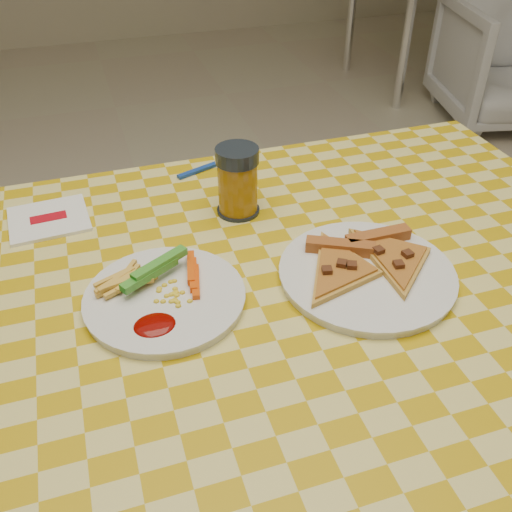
# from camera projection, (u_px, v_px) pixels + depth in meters

# --- Properties ---
(table) EXTENTS (1.28, 0.88, 0.76)m
(table) POSITION_uv_depth(u_px,v_px,m) (253.00, 328.00, 0.89)
(table) COLOR silver
(table) RESTS_ON ground
(plate_left) EXTENTS (0.25, 0.25, 0.01)m
(plate_left) POSITION_uv_depth(u_px,v_px,m) (165.00, 299.00, 0.82)
(plate_left) COLOR white
(plate_left) RESTS_ON table
(plate_right) EXTENTS (0.33, 0.33, 0.01)m
(plate_right) POSITION_uv_depth(u_px,v_px,m) (367.00, 275.00, 0.86)
(plate_right) COLOR white
(plate_right) RESTS_ON table
(fries_veggies) EXTENTS (0.17, 0.16, 0.04)m
(fries_veggies) POSITION_uv_depth(u_px,v_px,m) (156.00, 285.00, 0.82)
(fries_veggies) COLOR #F7C44E
(fries_veggies) RESTS_ON plate_left
(pizza_slices) EXTENTS (0.26, 0.24, 0.02)m
(pizza_slices) POSITION_uv_depth(u_px,v_px,m) (366.00, 261.00, 0.87)
(pizza_slices) COLOR gold
(pizza_slices) RESTS_ON plate_right
(drink_glass) EXTENTS (0.08, 0.08, 0.12)m
(drink_glass) POSITION_uv_depth(u_px,v_px,m) (238.00, 182.00, 0.98)
(drink_glass) COLOR black
(drink_glass) RESTS_ON table
(napkin) EXTENTS (0.14, 0.13, 0.01)m
(napkin) POSITION_uv_depth(u_px,v_px,m) (49.00, 219.00, 0.99)
(napkin) COLOR white
(napkin) RESTS_ON table
(fork) EXTENTS (0.14, 0.06, 0.01)m
(fork) POSITION_uv_depth(u_px,v_px,m) (209.00, 166.00, 1.14)
(fork) COLOR navy
(fork) RESTS_ON table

